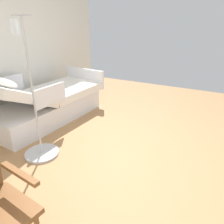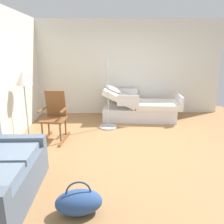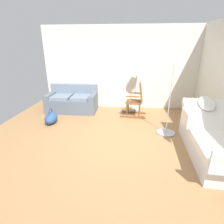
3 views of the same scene
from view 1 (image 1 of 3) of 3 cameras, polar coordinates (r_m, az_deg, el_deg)
name	(u,v)px [view 1 (image 1 of 3)]	position (r m, az deg, el deg)	size (l,w,h in m)	color
ground_plane	(142,154)	(2.94, 8.03, -10.93)	(6.52, 6.52, 0.00)	#9E7247
hospital_bed	(46,103)	(3.90, -17.13, 2.25)	(1.15, 2.16, 1.01)	silver
iv_pole	(39,138)	(2.93, -18.68, -6.42)	(0.44, 0.44, 1.69)	#B2B5BA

